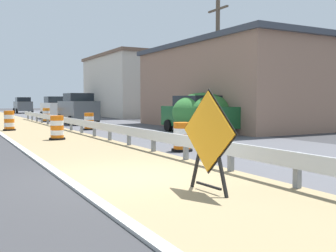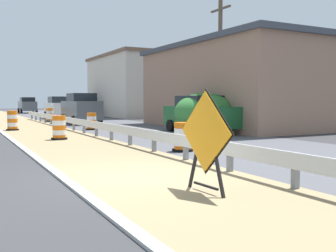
% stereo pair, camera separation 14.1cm
% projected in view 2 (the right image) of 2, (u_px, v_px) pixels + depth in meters
% --- Properties ---
extents(ground_plane, '(160.00, 160.00, 0.00)m').
position_uv_depth(ground_plane, '(127.00, 178.00, 8.64)').
color(ground_plane, '#333335').
extents(median_dirt_strip, '(3.82, 120.00, 0.01)m').
position_uv_depth(median_dirt_strip, '(156.00, 175.00, 8.97)').
color(median_dirt_strip, '#8E7A56').
rests_on(median_dirt_strip, ground).
extents(far_lane_asphalt, '(6.88, 120.00, 0.00)m').
position_uv_depth(far_lane_asphalt, '(321.00, 158.00, 11.47)').
color(far_lane_asphalt, '#4C4C51').
rests_on(far_lane_asphalt, ground).
extents(curb_near_edge, '(0.20, 120.00, 0.11)m').
position_uv_depth(curb_near_edge, '(68.00, 183.00, 8.03)').
color(curb_near_edge, '#ADADA8').
rests_on(curb_near_edge, ground).
extents(guardrail_median, '(0.18, 55.90, 0.71)m').
position_uv_depth(guardrail_median, '(184.00, 142.00, 11.16)').
color(guardrail_median, silver).
rests_on(guardrail_median, ground).
extents(warning_sign_diamond, '(0.13, 1.57, 1.92)m').
position_uv_depth(warning_sign_diamond, '(205.00, 136.00, 7.19)').
color(warning_sign_diamond, black).
rests_on(warning_sign_diamond, ground).
extents(traffic_barrel_nearest, '(0.71, 0.71, 0.96)m').
position_uv_depth(traffic_barrel_nearest, '(183.00, 138.00, 13.07)').
color(traffic_barrel_nearest, orange).
rests_on(traffic_barrel_nearest, ground).
extents(traffic_barrel_close, '(0.69, 0.69, 1.04)m').
position_uv_depth(traffic_barrel_close, '(59.00, 129.00, 16.96)').
color(traffic_barrel_close, orange).
rests_on(traffic_barrel_close, ground).
extents(traffic_barrel_mid, '(0.67, 0.67, 0.98)m').
position_uv_depth(traffic_barrel_mid, '(92.00, 122.00, 22.58)').
color(traffic_barrel_mid, orange).
rests_on(traffic_barrel_mid, ground).
extents(traffic_barrel_far, '(0.68, 0.68, 1.11)m').
position_uv_depth(traffic_barrel_far, '(12.00, 121.00, 22.15)').
color(traffic_barrel_far, orange).
rests_on(traffic_barrel_far, ground).
extents(traffic_barrel_farther, '(0.67, 0.67, 1.08)m').
position_uv_depth(traffic_barrel_farther, '(50.00, 115.00, 31.21)').
color(traffic_barrel_farther, orange).
rests_on(traffic_barrel_farther, ground).
extents(car_lead_near_lane, '(2.16, 4.68, 2.09)m').
position_uv_depth(car_lead_near_lane, '(27.00, 105.00, 52.33)').
color(car_lead_near_lane, '#4C5156').
rests_on(car_lead_near_lane, ground).
extents(car_trailing_near_lane, '(2.01, 4.12, 2.22)m').
position_uv_depth(car_trailing_near_lane, '(79.00, 106.00, 41.46)').
color(car_trailing_near_lane, black).
rests_on(car_trailing_near_lane, ground).
extents(car_lead_far_lane, '(2.09, 4.71, 2.20)m').
position_uv_depth(car_lead_far_lane, '(81.00, 109.00, 28.45)').
color(car_lead_far_lane, '#4C5156').
rests_on(car_lead_far_lane, ground).
extents(car_mid_far_lane, '(2.20, 4.81, 1.94)m').
position_uv_depth(car_mid_far_lane, '(201.00, 114.00, 20.57)').
color(car_mid_far_lane, '#195128').
rests_on(car_mid_far_lane, ground).
extents(car_trailing_far_lane, '(2.16, 4.73, 2.03)m').
position_uv_depth(car_trailing_far_lane, '(59.00, 108.00, 36.02)').
color(car_trailing_far_lane, silver).
rests_on(car_trailing_far_lane, ground).
extents(roadside_shop_near, '(8.81, 13.17, 5.25)m').
position_uv_depth(roadside_shop_near, '(244.00, 86.00, 25.35)').
color(roadside_shop_near, '#93705B').
rests_on(roadside_shop_near, ground).
extents(roadside_shop_far, '(7.64, 12.40, 6.44)m').
position_uv_depth(roadside_shop_far, '(137.00, 86.00, 42.10)').
color(roadside_shop_far, beige).
rests_on(roadside_shop_far, ground).
extents(utility_pole_near, '(0.24, 1.80, 7.36)m').
position_uv_depth(utility_pole_near, '(220.00, 63.00, 22.47)').
color(utility_pole_near, brown).
rests_on(utility_pole_near, ground).
extents(bush_roadside, '(3.21, 3.21, 2.09)m').
position_uv_depth(bush_roadside, '(205.00, 113.00, 20.59)').
color(bush_roadside, '#337533').
rests_on(bush_roadside, ground).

